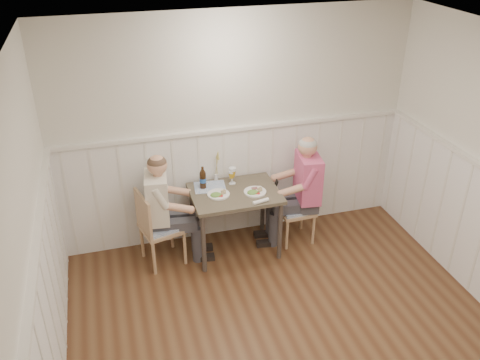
{
  "coord_description": "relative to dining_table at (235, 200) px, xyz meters",
  "views": [
    {
      "loc": [
        -1.39,
        -2.75,
        3.47
      ],
      "look_at": [
        -0.12,
        1.64,
        1.0
      ],
      "focal_mm": 38.0,
      "sensor_mm": 36.0,
      "label": 1
    }
  ],
  "objects": [
    {
      "name": "plate_diner",
      "position": [
        -0.2,
        -0.02,
        0.12
      ],
      "size": [
        0.24,
        0.24,
        0.06
      ],
      "color": "white",
      "rests_on": "dining_table"
    },
    {
      "name": "rolled_napkin",
      "position": [
        0.2,
        -0.3,
        0.12
      ],
      "size": [
        0.18,
        0.08,
        0.04
      ],
      "color": "white",
      "rests_on": "dining_table"
    },
    {
      "name": "dining_table",
      "position": [
        0.0,
        0.0,
        0.0
      ],
      "size": [
        0.95,
        0.7,
        0.75
      ],
      "color": "#4B4435",
      "rests_on": "ground"
    },
    {
      "name": "chair_right",
      "position": [
        0.77,
        0.0,
        -0.21
      ],
      "size": [
        0.4,
        0.4,
        0.81
      ],
      "color": "#9B7C4C",
      "rests_on": "ground"
    },
    {
      "name": "grass_vase",
      "position": [
        -0.13,
        0.31,
        0.27
      ],
      "size": [
        0.04,
        0.04,
        0.37
      ],
      "color": "silver",
      "rests_on": "dining_table"
    },
    {
      "name": "room_shell",
      "position": [
        0.12,
        -1.84,
        0.87
      ],
      "size": [
        4.04,
        4.54,
        2.6
      ],
      "color": "silver",
      "rests_on": "ground"
    },
    {
      "name": "beer_glass_b",
      "position": [
        0.02,
        0.19,
        0.23
      ],
      "size": [
        0.08,
        0.08,
        0.19
      ],
      "color": "silver",
      "rests_on": "dining_table"
    },
    {
      "name": "beer_bottle",
      "position": [
        -0.31,
        0.18,
        0.21
      ],
      "size": [
        0.07,
        0.07,
        0.26
      ],
      "color": "black",
      "rests_on": "dining_table"
    },
    {
      "name": "diner_cream",
      "position": [
        -0.79,
        0.04,
        -0.11
      ],
      "size": [
        0.63,
        0.44,
        1.29
      ],
      "color": "#3F3F47",
      "rests_on": "ground"
    },
    {
      "name": "man_in_pink",
      "position": [
        0.8,
        -0.01,
        -0.1
      ],
      "size": [
        0.65,
        0.45,
        1.32
      ],
      "color": "#3F3F47",
      "rests_on": "ground"
    },
    {
      "name": "plate_man",
      "position": [
        0.2,
        -0.08,
        0.12
      ],
      "size": [
        0.24,
        0.24,
        0.06
      ],
      "color": "white",
      "rests_on": "dining_table"
    },
    {
      "name": "chair_left",
      "position": [
        -0.87,
        -0.0,
        -0.17
      ],
      "size": [
        0.5,
        0.5,
        0.88
      ],
      "color": "#9B7C4C",
      "rests_on": "ground"
    },
    {
      "name": "beer_glass_a",
      "position": [
        0.01,
        0.19,
        0.21
      ],
      "size": [
        0.07,
        0.07,
        0.17
      ],
      "color": "silver",
      "rests_on": "dining_table"
    },
    {
      "name": "gingham_mat",
      "position": [
        -0.24,
        0.18,
        0.1
      ],
      "size": [
        0.37,
        0.31,
        0.01
      ],
      "color": "#456BA9",
      "rests_on": "dining_table"
    },
    {
      "name": "wainscot",
      "position": [
        0.12,
        -1.15,
        0.04
      ],
      "size": [
        4.0,
        4.49,
        1.34
      ],
      "color": "white",
      "rests_on": "ground"
    }
  ]
}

